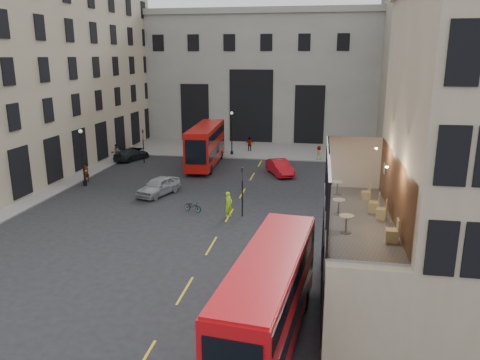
% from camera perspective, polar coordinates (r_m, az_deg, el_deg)
% --- Properties ---
extents(ground, '(140.00, 140.00, 0.00)m').
position_cam_1_polar(ground, '(24.69, -2.13, -13.69)').
color(ground, black).
rests_on(ground, ground).
extents(host_building_main, '(7.26, 11.40, 15.10)m').
position_cam_1_polar(host_building_main, '(22.23, 23.68, 3.21)').
color(host_building_main, tan).
rests_on(host_building_main, ground).
extents(host_frontage, '(3.00, 11.00, 4.50)m').
position_cam_1_polar(host_frontage, '(23.33, 13.87, -9.76)').
color(host_frontage, tan).
rests_on(host_frontage, ground).
extents(cafe_floor, '(3.00, 10.00, 0.10)m').
position_cam_1_polar(cafe_floor, '(22.48, 14.23, -4.42)').
color(cafe_floor, slate).
rests_on(cafe_floor, host_frontage).
extents(gateway, '(35.00, 10.60, 18.00)m').
position_cam_1_polar(gateway, '(69.88, 2.00, 12.93)').
color(gateway, '#9A9990').
rests_on(gateway, ground).
extents(building_right, '(16.60, 18.60, 20.00)m').
position_cam_1_polar(building_right, '(63.09, 24.58, 12.33)').
color(building_right, gray).
rests_on(building_right, ground).
extents(pavement_far, '(40.00, 12.00, 0.12)m').
position_cam_1_polar(pavement_far, '(61.27, -0.29, 3.87)').
color(pavement_far, slate).
rests_on(pavement_far, ground).
extents(traffic_light_near, '(0.16, 0.20, 3.80)m').
position_cam_1_polar(traffic_light_near, '(34.94, 0.28, -0.67)').
color(traffic_light_near, black).
rests_on(traffic_light_near, ground).
extents(traffic_light_far, '(0.16, 0.20, 3.80)m').
position_cam_1_polar(traffic_light_far, '(53.77, -11.72, 4.56)').
color(traffic_light_far, black).
rests_on(traffic_light_far, ground).
extents(street_lamp_a, '(0.36, 0.36, 5.33)m').
position_cam_1_polar(street_lamp_a, '(45.72, -18.60, 2.24)').
color(street_lamp_a, black).
rests_on(street_lamp_a, ground).
extents(street_lamp_b, '(0.36, 0.36, 5.33)m').
position_cam_1_polar(street_lamp_b, '(56.98, -1.01, 5.41)').
color(street_lamp_b, black).
rests_on(street_lamp_b, ground).
extents(bus_near, '(3.43, 10.50, 4.12)m').
position_cam_1_polar(bus_near, '(19.74, 3.54, -13.90)').
color(bus_near, red).
rests_on(bus_near, ground).
extents(bus_far, '(3.24, 11.29, 4.45)m').
position_cam_1_polar(bus_far, '(51.57, -4.20, 4.48)').
color(bus_far, '#A6100B').
rests_on(bus_far, ground).
extents(car_a, '(3.22, 4.96, 1.57)m').
position_cam_1_polar(car_a, '(41.46, -9.90, -0.73)').
color(car_a, gray).
rests_on(car_a, ground).
extents(car_b, '(3.48, 4.98, 1.56)m').
position_cam_1_polar(car_b, '(47.90, 4.87, 1.55)').
color(car_b, '#A70A13').
rests_on(car_b, ground).
extents(car_c, '(3.47, 5.11, 1.37)m').
position_cam_1_polar(car_c, '(55.96, -13.08, 3.07)').
color(car_c, black).
rests_on(car_c, ground).
extents(bicycle, '(1.65, 1.06, 0.82)m').
position_cam_1_polar(bicycle, '(36.83, -5.78, -3.20)').
color(bicycle, gray).
rests_on(bicycle, ground).
extents(cyclist, '(0.71, 0.83, 1.94)m').
position_cam_1_polar(cyclist, '(35.32, -1.39, -2.97)').
color(cyclist, '#BBFF1A').
rests_on(cyclist, ground).
extents(pedestrian_a, '(1.02, 0.92, 1.73)m').
position_cam_1_polar(pedestrian_a, '(57.09, -14.79, 3.37)').
color(pedestrian_a, gray).
rests_on(pedestrian_a, ground).
extents(pedestrian_b, '(1.22, 1.36, 1.82)m').
position_cam_1_polar(pedestrian_b, '(54.32, -3.65, 3.32)').
color(pedestrian_b, gray).
rests_on(pedestrian_b, ground).
extents(pedestrian_c, '(1.19, 0.85, 1.88)m').
position_cam_1_polar(pedestrian_c, '(59.26, 1.19, 4.35)').
color(pedestrian_c, gray).
rests_on(pedestrian_c, ground).
extents(pedestrian_d, '(0.70, 0.94, 1.73)m').
position_cam_1_polar(pedestrian_d, '(55.00, 9.58, 3.23)').
color(pedestrian_d, gray).
rests_on(pedestrian_d, ground).
extents(pedestrian_e, '(0.67, 0.81, 1.90)m').
position_cam_1_polar(pedestrian_e, '(47.36, -18.26, 0.90)').
color(pedestrian_e, gray).
rests_on(pedestrian_e, ground).
extents(cafe_table_near, '(0.62, 0.62, 0.78)m').
position_cam_1_polar(cafe_table_near, '(20.13, 12.83, -4.93)').
color(cafe_table_near, silver).
rests_on(cafe_table_near, cafe_floor).
extents(cafe_table_mid, '(0.59, 0.59, 0.73)m').
position_cam_1_polar(cafe_table_mid, '(22.37, 11.92, -2.93)').
color(cafe_table_mid, silver).
rests_on(cafe_table_mid, cafe_floor).
extents(cafe_table_far, '(0.57, 0.57, 0.71)m').
position_cam_1_polar(cafe_table_far, '(25.59, 11.78, -0.69)').
color(cafe_table_far, silver).
rests_on(cafe_table_far, cafe_floor).
extents(cafe_chair_a, '(0.48, 0.48, 0.97)m').
position_cam_1_polar(cafe_chair_a, '(19.77, 18.03, -6.36)').
color(cafe_chair_a, tan).
rests_on(cafe_chair_a, cafe_floor).
extents(cafe_chair_b, '(0.52, 0.52, 0.90)m').
position_cam_1_polar(cafe_chair_b, '(22.37, 16.86, -3.84)').
color(cafe_chair_b, tan).
rests_on(cafe_chair_b, cafe_floor).
extents(cafe_chair_c, '(0.55, 0.55, 0.96)m').
position_cam_1_polar(cafe_chair_c, '(23.13, 16.06, -3.11)').
color(cafe_chair_c, tan).
rests_on(cafe_chair_c, cafe_floor).
extents(cafe_chair_d, '(0.45, 0.45, 0.81)m').
position_cam_1_polar(cafe_chair_d, '(25.06, 15.10, -1.77)').
color(cafe_chair_d, tan).
rests_on(cafe_chair_d, cafe_floor).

